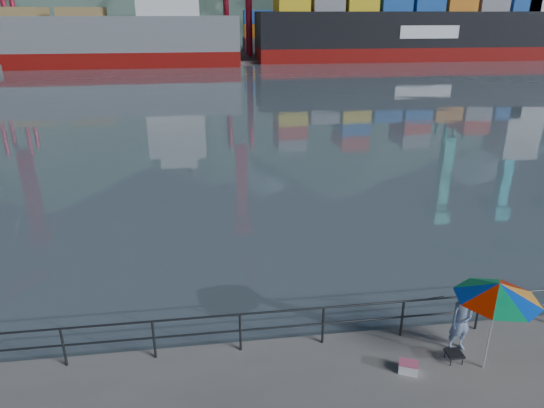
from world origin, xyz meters
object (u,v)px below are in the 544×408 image
at_px(bulk_carrier, 61,37).
at_px(container_ship, 428,22).
at_px(beach_umbrella, 498,291).
at_px(cooler_bag, 408,368).
at_px(fisherman, 461,321).

relative_size(bulk_carrier, container_ship, 1.03).
xyz_separation_m(beach_umbrella, container_ship, (32.50, 75.59, 3.85)).
xyz_separation_m(beach_umbrella, bulk_carrier, (-26.85, 72.27, 2.03)).
xyz_separation_m(cooler_bag, container_ship, (34.27, 75.49, 5.76)).
distance_m(beach_umbrella, container_ship, 82.37).
height_order(beach_umbrella, cooler_bag, beach_umbrella).
bearing_deg(cooler_bag, fisherman, 46.48).
height_order(beach_umbrella, bulk_carrier, bulk_carrier).
bearing_deg(beach_umbrella, fisherman, 111.09).
distance_m(fisherman, beach_umbrella, 1.45).
relative_size(beach_umbrella, bulk_carrier, 0.04).
bearing_deg(bulk_carrier, container_ship, 3.20).
distance_m(beach_umbrella, bulk_carrier, 77.12).
relative_size(cooler_bag, bulk_carrier, 0.01).
bearing_deg(bulk_carrier, cooler_bag, -70.83).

